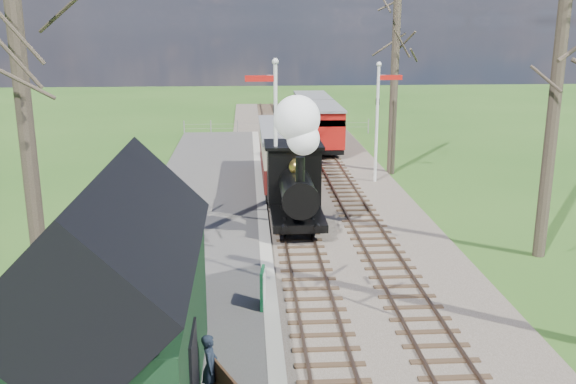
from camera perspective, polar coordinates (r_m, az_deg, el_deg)
name	(u,v)px	position (r m, az deg, el deg)	size (l,w,h in m)	color
distant_hills	(275,229)	(75.62, -1.12, -3.32)	(114.40, 48.00, 22.02)	#385B23
ballast_bed	(312,183)	(30.44, 2.17, 0.78)	(8.00, 60.00, 0.10)	brown
track_near	(285,183)	(30.33, -0.27, 0.83)	(1.60, 60.00, 0.15)	brown
track_far	(339,182)	(30.59, 4.60, 0.90)	(1.60, 60.00, 0.15)	brown
platform	(199,240)	(22.67, -7.93, -4.25)	(5.00, 44.00, 0.20)	#474442
coping_strip	(265,238)	(22.61, -2.10, -4.15)	(0.40, 44.00, 0.21)	#B2AD9E
station_shed	(116,307)	(12.76, -15.07, -9.80)	(3.25, 6.30, 4.78)	black
semaphore_near	(274,130)	(23.70, -1.27, 5.53)	(1.22, 0.24, 6.22)	silver
semaphore_far	(379,113)	(30.28, 8.07, 6.93)	(1.22, 0.24, 5.72)	silver
bare_trees	(359,107)	(17.88, 6.33, 7.50)	(15.51, 22.39, 12.00)	#382D23
fence_line	(277,126)	(43.96, -0.98, 5.85)	(12.60, 0.08, 1.00)	slate
locomotive	(296,170)	(23.23, 0.70, 1.94)	(1.99, 4.63, 4.97)	black
coach	(286,154)	(29.28, -0.19, 3.44)	(2.32, 7.94, 2.44)	black
red_carriage_a	(322,127)	(37.57, 3.02, 5.81)	(2.13, 5.28, 2.24)	black
red_carriage_b	(312,114)	(42.97, 2.17, 6.97)	(2.13, 5.28, 2.24)	black
sign_board	(263,288)	(17.02, -2.26, -8.51)	(0.17, 0.72, 1.05)	#0E4524
person	(210,366)	(13.26, -6.93, -15.12)	(0.50, 0.33, 1.36)	#19202D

